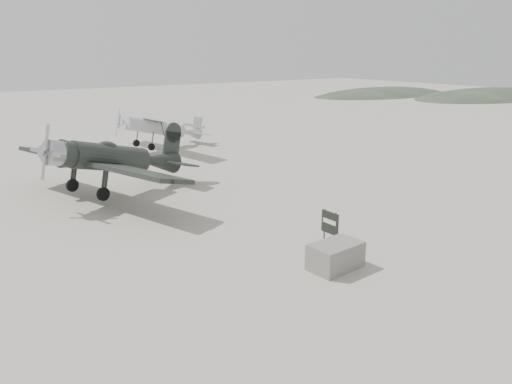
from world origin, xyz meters
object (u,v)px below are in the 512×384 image
Objects in this scene: lowwing_monoplane at (116,159)px; highwing_monoplane at (158,124)px; equipment_block at (335,256)px; sign_board at (330,223)px.

highwing_monoplane is at bearing 39.48° from lowwing_monoplane.
lowwing_monoplane reaches higher than highwing_monoplane.
lowwing_monoplane is 6.31× the size of equipment_block.
equipment_block is at bearing -129.58° from sign_board.
highwing_monoplane is at bearing 81.96° from sign_board.
equipment_block is at bearing -109.03° from highwing_monoplane.
equipment_block is at bearing -93.73° from lowwing_monoplane.
sign_board reaches higher than equipment_block.
lowwing_monoplane is at bearing 103.29° from equipment_block.
sign_board is at bearing 51.85° from equipment_block.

